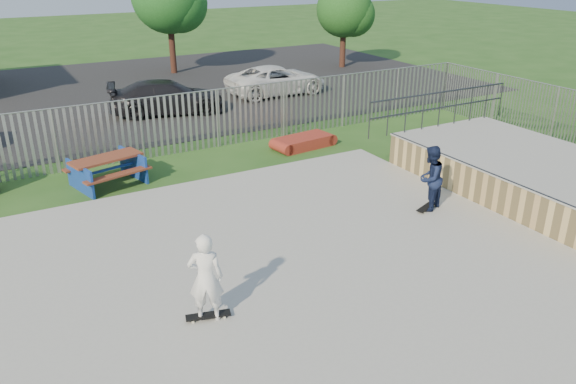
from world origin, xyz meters
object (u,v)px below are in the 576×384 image
car_white (277,80)px  tree_right (344,9)px  picnic_table (108,171)px  skater_white (206,278)px  car_dark (168,97)px  funbox (304,142)px  skater_navy (430,178)px

car_white → tree_right: bearing=-58.0°
picnic_table → skater_white: (0.02, -7.71, 0.57)m
picnic_table → car_dark: bearing=44.9°
picnic_table → skater_white: skater_white is taller
picnic_table → funbox: size_ratio=1.16×
skater_navy → car_white: bearing=-123.6°
car_white → tree_right: size_ratio=0.99×
car_dark → skater_navy: 13.11m
car_dark → skater_navy: skater_navy is taller
picnic_table → car_dark: car_dark is taller
picnic_table → skater_navy: 9.00m
tree_right → picnic_table: bearing=-143.6°
skater_navy → car_dark: bearing=-99.7°
picnic_table → tree_right: 20.51m
car_dark → skater_navy: size_ratio=2.81×
car_dark → tree_right: (12.34, 5.26, 2.57)m
car_white → tree_right: tree_right is taller
funbox → skater_navy: size_ratio=1.19×
car_dark → car_white: 5.69m
funbox → car_white: bearing=61.5°
picnic_table → car_white: size_ratio=0.48×
car_dark → skater_navy: (2.65, -12.83, 0.29)m
car_white → tree_right: (6.72, 4.37, 2.58)m
funbox → car_white: size_ratio=0.42×
skater_navy → skater_white: 6.84m
picnic_table → car_dark: (4.01, 6.79, 0.28)m
tree_right → skater_navy: size_ratio=2.89×
car_white → skater_navy: 14.05m
picnic_table → skater_white: size_ratio=1.38×
picnic_table → skater_navy: skater_navy is taller
picnic_table → funbox: 6.68m
skater_navy → skater_white: bearing=-7.2°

